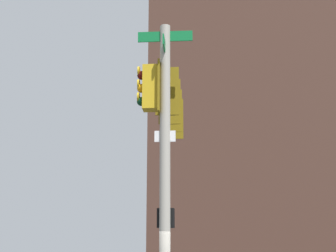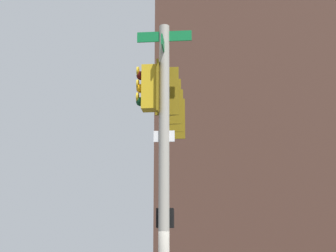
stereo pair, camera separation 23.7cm
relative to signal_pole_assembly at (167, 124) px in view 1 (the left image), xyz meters
name	(u,v)px [view 1 (the left image)]	position (x,y,z in m)	size (l,w,h in m)	color
signal_pole_assembly	(167,124)	(0.00, 0.00, 0.00)	(4.02, 2.19, 7.03)	#9E998C
building_brick_midblock	(307,76)	(36.99, 4.14, 13.86)	(18.57, 15.63, 37.81)	brown
building_brick_farside	(289,94)	(52.94, 9.87, 17.43)	(17.34, 14.20, 44.97)	brown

